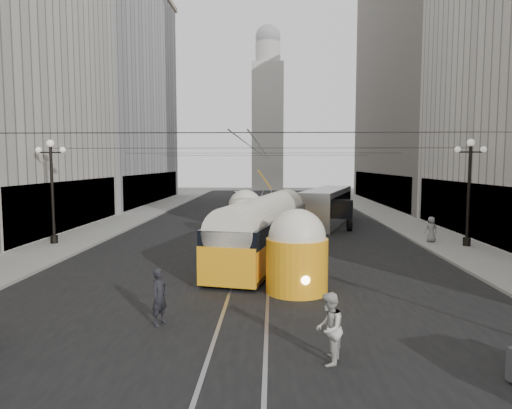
# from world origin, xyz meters

# --- Properties ---
(ground) EXTENTS (170.00, 170.00, 0.00)m
(ground) POSITION_xyz_m (0.00, 0.00, 0.00)
(ground) COLOR slate
(ground) RESTS_ON ground
(road) EXTENTS (20.00, 85.00, 0.02)m
(road) POSITION_xyz_m (0.00, 32.50, 0.00)
(road) COLOR black
(road) RESTS_ON ground
(sidewalk_left) EXTENTS (4.00, 72.00, 0.15)m
(sidewalk_left) POSITION_xyz_m (-12.00, 36.00, 0.07)
(sidewalk_left) COLOR gray
(sidewalk_left) RESTS_ON ground
(sidewalk_right) EXTENTS (4.00, 72.00, 0.15)m
(sidewalk_right) POSITION_xyz_m (12.00, 36.00, 0.07)
(sidewalk_right) COLOR gray
(sidewalk_right) RESTS_ON ground
(rail_left) EXTENTS (0.12, 85.00, 0.04)m
(rail_left) POSITION_xyz_m (-0.75, 32.50, 0.00)
(rail_left) COLOR gray
(rail_left) RESTS_ON ground
(rail_right) EXTENTS (0.12, 85.00, 0.04)m
(rail_right) POSITION_xyz_m (0.75, 32.50, 0.00)
(rail_right) COLOR gray
(rail_right) RESTS_ON ground
(building_left_far) EXTENTS (12.60, 28.60, 28.60)m
(building_left_far) POSITION_xyz_m (-19.99, 48.00, 14.31)
(building_left_far) COLOR #999999
(building_left_far) RESTS_ON ground
(building_right_far) EXTENTS (12.60, 32.60, 32.60)m
(building_right_far) POSITION_xyz_m (20.00, 48.00, 16.31)
(building_right_far) COLOR #514C47
(building_right_far) RESTS_ON ground
(distant_tower) EXTENTS (6.00, 6.00, 31.36)m
(distant_tower) POSITION_xyz_m (0.00, 80.00, 14.97)
(distant_tower) COLOR #B2AFA8
(distant_tower) RESTS_ON ground
(lamppost_left_mid) EXTENTS (1.86, 0.44, 6.37)m
(lamppost_left_mid) POSITION_xyz_m (-12.60, 18.00, 3.74)
(lamppost_left_mid) COLOR black
(lamppost_left_mid) RESTS_ON sidewalk_left
(lamppost_right_mid) EXTENTS (1.86, 0.44, 6.37)m
(lamppost_right_mid) POSITION_xyz_m (12.60, 18.00, 3.74)
(lamppost_right_mid) COLOR black
(lamppost_right_mid) RESTS_ON sidewalk_right
(catenary) EXTENTS (25.00, 72.00, 0.23)m
(catenary) POSITION_xyz_m (0.12, 31.49, 5.88)
(catenary) COLOR black
(catenary) RESTS_ON ground
(streetcar) EXTENTS (5.22, 15.14, 3.37)m
(streetcar) POSITION_xyz_m (0.50, 14.55, 1.65)
(streetcar) COLOR orange
(streetcar) RESTS_ON ground
(city_bus) EXTENTS (5.67, 12.06, 2.96)m
(city_bus) POSITION_xyz_m (5.51, 28.58, 1.62)
(city_bus) COLOR #ADB0B3
(city_bus) RESTS_ON ground
(sedan_white_far) EXTENTS (2.49, 4.58, 1.37)m
(sedan_white_far) POSITION_xyz_m (3.39, 40.47, 0.62)
(sedan_white_far) COLOR white
(sedan_white_far) RESTS_ON ground
(sedan_dark_far) EXTENTS (2.25, 4.70, 1.44)m
(sedan_dark_far) POSITION_xyz_m (-3.05, 48.84, 0.65)
(sedan_dark_far) COLOR black
(sedan_dark_far) RESTS_ON ground
(pedestrian_crossing_a) EXTENTS (0.65, 0.78, 1.81)m
(pedestrian_crossing_a) POSITION_xyz_m (-2.62, 4.46, 0.91)
(pedestrian_crossing_a) COLOR black
(pedestrian_crossing_a) RESTS_ON ground
(pedestrian_crossing_b) EXTENTS (0.92, 1.05, 1.85)m
(pedestrian_crossing_b) POSITION_xyz_m (2.36, 1.81, 0.92)
(pedestrian_crossing_b) COLOR beige
(pedestrian_crossing_b) RESTS_ON ground
(pedestrian_sidewalk_right) EXTENTS (0.83, 0.57, 1.60)m
(pedestrian_sidewalk_right) POSITION_xyz_m (10.92, 19.30, 0.95)
(pedestrian_sidewalk_right) COLOR gray
(pedestrian_sidewalk_right) RESTS_ON sidewalk_right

